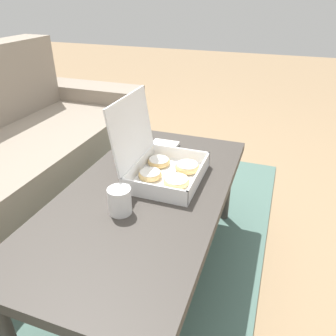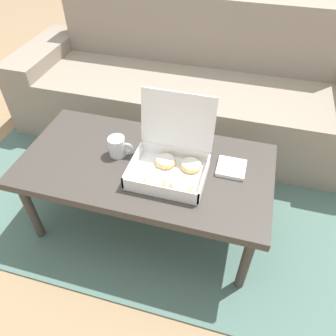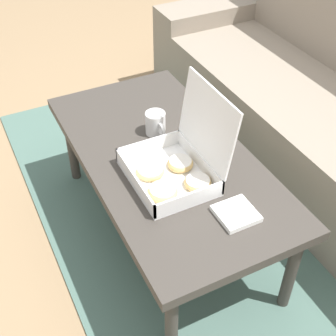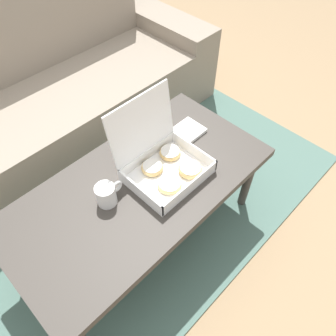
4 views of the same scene
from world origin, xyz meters
name	(u,v)px [view 1 (image 1 of 4)]	position (x,y,z in m)	size (l,w,h in m)	color
ground_plane	(118,267)	(0.00, 0.00, 0.00)	(12.00, 12.00, 0.00)	#937756
area_rug	(63,251)	(0.00, 0.30, 0.01)	(2.47, 1.86, 0.01)	#4C6B60
coffee_table	(144,201)	(0.00, -0.15, 0.40)	(1.18, 0.60, 0.45)	#3D3833
pastry_box	(162,164)	(0.14, -0.17, 0.50)	(0.33, 0.31, 0.33)	white
coffee_mug	(120,200)	(-0.14, -0.12, 0.49)	(0.12, 0.08, 0.10)	white
napkin_stack	(163,147)	(0.39, -0.08, 0.46)	(0.13, 0.13, 0.02)	white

